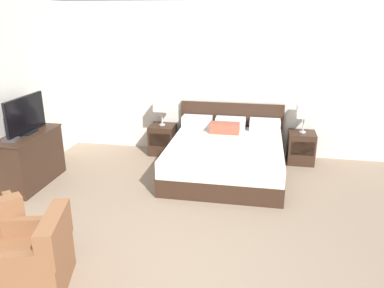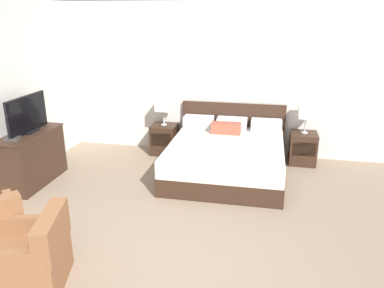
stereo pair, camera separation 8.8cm
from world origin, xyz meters
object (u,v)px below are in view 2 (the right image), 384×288
Objects in this scene: nightstand_right at (303,148)px; table_lamp_right at (306,112)px; tv at (27,115)px; book_red_cover at (12,139)px; armchair_companion at (31,260)px; dresser at (32,157)px; nightstand_left at (164,139)px; bed at (227,156)px; table_lamp_left at (163,105)px.

table_lamp_right is at bearing 90.00° from nightstand_right.
tv reaches higher than book_red_cover.
tv reaches higher than armchair_companion.
table_lamp_right is (0.00, 0.00, 0.65)m from nightstand_right.
dresser is 1.38× the size of armchair_companion.
nightstand_left is 2.43m from tv.
bed is 1.44m from nightstand_left.
nightstand_left is 2.58m from table_lamp_right.
bed is 3.71× the size of nightstand_left.
nightstand_right is at bearing -0.03° from table_lamp_left.
nightstand_right is 4.49m from tv.
table_lamp_right is (1.25, 0.72, 0.62)m from bed.
nightstand_right is 0.65× the size of armchair_companion.
table_lamp_left is at bearing 90.00° from nightstand_left.
bed reaches higher than armchair_companion.
tv is at bearing -158.27° from table_lamp_right.
nightstand_left is at bearing -179.97° from table_lamp_right.
table_lamp_left is 3.84m from armchair_companion.
dresser reaches higher than nightstand_right.
armchair_companion is at bearing -116.14° from bed.
table_lamp_right is (2.50, 0.00, 0.00)m from table_lamp_left.
dresser is at bearing -134.12° from table_lamp_left.
armchair_companion is (-2.75, -3.78, -0.64)m from table_lamp_right.
dresser is at bearing -134.15° from nightstand_left.
nightstand_right is at bearing 22.03° from dresser.
table_lamp_right is at bearing 0.00° from table_lamp_left.
dresser is 0.66m from tv.
table_lamp_right is 4.46m from dresser.
table_lamp_right is at bearing 26.08° from book_red_cover.
tv is at bearing -134.56° from table_lamp_left.
armchair_companion is (1.36, -2.14, -0.79)m from tv.
bed is 3.41m from armchair_companion.
nightstand_right is at bearing -90.00° from table_lamp_right.
book_red_cover is at bearing -155.63° from bed.
armchair_companion is at bearing -126.07° from table_lamp_right.
nightstand_right is 4.62m from book_red_cover.
bed is at bearing -29.84° from table_lamp_left.
tv reaches higher than nightstand_left.
nightstand_right is at bearing 53.92° from armchair_companion.
table_lamp_left is at bearing 150.16° from bed.
armchair_companion is at bearing -57.57° from tv.
table_lamp_left reaches higher than armchair_companion.
nightstand_left is 0.61× the size of tv.
armchair_companion is (-0.25, -3.77, 0.01)m from nightstand_left.
table_lamp_left is at bearing 45.44° from tv.
book_red_cover is 0.22× the size of armchair_companion.
book_red_cover is (-4.12, -2.02, 0.55)m from nightstand_right.
dresser is (-2.86, -0.95, 0.12)m from bed.
nightstand_right is at bearing 0.00° from nightstand_left.
table_lamp_left is 0.58× the size of armchair_companion.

